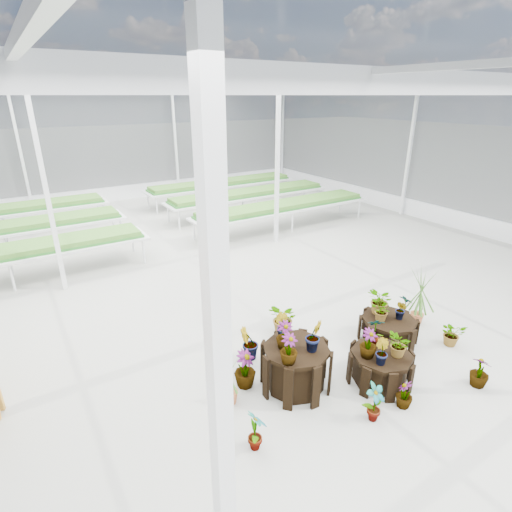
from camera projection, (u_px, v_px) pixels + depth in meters
ground_plane at (267, 330)px, 7.68m from camera, size 24.00×24.00×0.00m
greenhouse_shell at (269, 218)px, 6.84m from camera, size 18.00×24.00×4.50m
steel_frame at (269, 218)px, 6.84m from camera, size 18.00×24.00×4.50m
nursery_benches at (146, 218)px, 13.16m from camera, size 16.00×7.00×0.84m
plinth_tall at (296, 367)px, 6.07m from camera, size 1.12×1.12×0.71m
plinth_mid at (380, 367)px, 6.23m from camera, size 1.20×1.20×0.51m
plinth_low at (388, 329)px, 7.28m from camera, size 1.08×1.08×0.45m
nursery_plants at (347, 333)px, 6.68m from camera, size 4.65×3.27×1.32m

